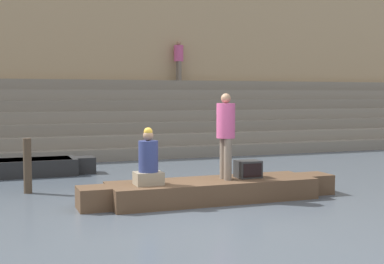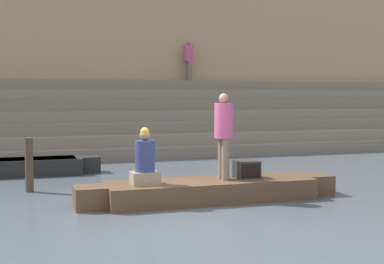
{
  "view_description": "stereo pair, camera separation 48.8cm",
  "coord_description": "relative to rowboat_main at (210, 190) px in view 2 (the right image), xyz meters",
  "views": [
    {
      "loc": [
        -3.23,
        -8.93,
        2.15
      ],
      "look_at": [
        0.94,
        2.19,
        1.32
      ],
      "focal_mm": 50.0,
      "sensor_mm": 36.0,
      "label": 1
    },
    {
      "loc": [
        -2.77,
        -9.09,
        2.15
      ],
      "look_at": [
        0.94,
        2.19,
        1.32
      ],
      "focal_mm": 50.0,
      "sensor_mm": 36.0,
      "label": 2
    }
  ],
  "objects": [
    {
      "name": "person_rowing",
      "position": [
        -1.38,
        -0.09,
        0.63
      ],
      "size": [
        0.53,
        0.42,
        1.11
      ],
      "rotation": [
        0.0,
        0.0,
        0.17
      ],
      "color": "gray",
      "rests_on": "rowboat_main"
    },
    {
      "name": "mooring_post",
      "position": [
        -3.47,
        2.17,
        0.38
      ],
      "size": [
        0.18,
        0.18,
        1.21
      ],
      "primitive_type": "cylinder",
      "color": "#473828",
      "rests_on": "ground"
    },
    {
      "name": "ground_plane",
      "position": [
        -0.93,
        -1.0,
        -0.23
      ],
      "size": [
        120.0,
        120.0,
        0.0
      ],
      "primitive_type": "plane",
      "color": "#4C5660"
    },
    {
      "name": "tv_set",
      "position": [
        0.82,
        0.03,
        0.38
      ],
      "size": [
        0.49,
        0.42,
        0.36
      ],
      "rotation": [
        0.0,
        0.0,
        -0.03
      ],
      "color": "#2D2D2D",
      "rests_on": "rowboat_main"
    },
    {
      "name": "moored_boat_shore",
      "position": [
        -3.87,
        4.8,
        0.01
      ],
      "size": [
        4.64,
        1.09,
        0.45
      ],
      "rotation": [
        0.0,
        0.0,
        -0.1
      ],
      "color": "black",
      "rests_on": "ground"
    },
    {
      "name": "rowboat_main",
      "position": [
        0.0,
        0.0,
        0.0
      ],
      "size": [
        5.44,
        1.33,
        0.42
      ],
      "rotation": [
        0.0,
        0.0,
        -0.04
      ],
      "color": "brown",
      "rests_on": "ground"
    },
    {
      "name": "person_standing",
      "position": [
        0.28,
        -0.02,
        1.2
      ],
      "size": [
        0.38,
        0.38,
        1.76
      ],
      "rotation": [
        0.0,
        0.0,
        -0.07
      ],
      "color": "#756656",
      "rests_on": "rowboat_main"
    },
    {
      "name": "ghat_steps",
      "position": [
        -0.93,
        9.6,
        0.75
      ],
      "size": [
        36.0,
        4.07,
        2.73
      ],
      "color": "gray",
      "rests_on": "ground"
    },
    {
      "name": "person_on_steps",
      "position": [
        3.0,
        10.76,
        3.42
      ],
      "size": [
        0.39,
        0.39,
        1.61
      ],
      "rotation": [
        0.0,
        0.0,
        3.99
      ],
      "color": "#756656",
      "rests_on": "ghat_steps"
    },
    {
      "name": "back_wall",
      "position": [
        -0.93,
        11.65,
        4.02
      ],
      "size": [
        34.2,
        1.28,
        8.54
      ],
      "color": "tan",
      "rests_on": "ground"
    }
  ]
}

